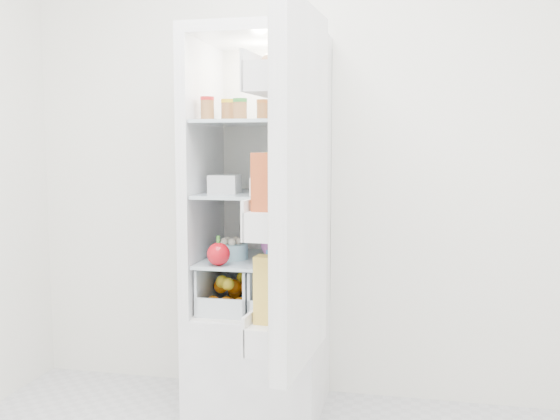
% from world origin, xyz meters
% --- Properties ---
extents(room_walls, '(3.02, 3.02, 2.61)m').
position_xyz_m(room_walls, '(0.00, 0.00, 1.59)').
color(room_walls, white).
rests_on(room_walls, ground).
extents(refrigerator, '(0.60, 0.60, 1.80)m').
position_xyz_m(refrigerator, '(-0.20, 1.25, 0.67)').
color(refrigerator, silver).
rests_on(refrigerator, ground).
extents(shelf_low, '(0.49, 0.53, 0.01)m').
position_xyz_m(shelf_low, '(-0.20, 1.19, 0.74)').
color(shelf_low, '#AEC1CC').
rests_on(shelf_low, refrigerator).
extents(shelf_mid, '(0.49, 0.53, 0.02)m').
position_xyz_m(shelf_mid, '(-0.20, 1.19, 1.05)').
color(shelf_mid, '#AEC1CC').
rests_on(shelf_mid, refrigerator).
extents(shelf_top, '(0.49, 0.53, 0.02)m').
position_xyz_m(shelf_top, '(-0.20, 1.19, 1.38)').
color(shelf_top, '#AEC1CC').
rests_on(shelf_top, refrigerator).
extents(crisper_left, '(0.23, 0.46, 0.22)m').
position_xyz_m(crisper_left, '(-0.32, 1.19, 0.61)').
color(crisper_left, silver).
rests_on(crisper_left, refrigerator).
extents(crisper_right, '(0.23, 0.46, 0.22)m').
position_xyz_m(crisper_right, '(-0.08, 1.19, 0.61)').
color(crisper_right, silver).
rests_on(crisper_right, refrigerator).
extents(condiment_jars, '(0.46, 0.34, 0.08)m').
position_xyz_m(condiment_jars, '(-0.21, 1.13, 1.43)').
color(condiment_jars, '#B21919').
rests_on(condiment_jars, shelf_top).
extents(squeeze_bottle, '(0.06, 0.06, 0.17)m').
position_xyz_m(squeeze_bottle, '(-0.04, 1.30, 1.47)').
color(squeeze_bottle, silver).
rests_on(squeeze_bottle, shelf_top).
extents(tub_white, '(0.14, 0.14, 0.08)m').
position_xyz_m(tub_white, '(-0.34, 1.12, 1.10)').
color(tub_white, silver).
rests_on(tub_white, shelf_mid).
extents(tub_cream, '(0.14, 0.14, 0.08)m').
position_xyz_m(tub_cream, '(-0.12, 1.03, 1.10)').
color(tub_cream, white).
rests_on(tub_cream, shelf_mid).
extents(tin_red, '(0.09, 0.09, 0.06)m').
position_xyz_m(tin_red, '(-0.02, 0.97, 1.09)').
color(tin_red, red).
rests_on(tin_red, shelf_mid).
extents(red_cabbage, '(0.19, 0.19, 0.19)m').
position_xyz_m(red_cabbage, '(-0.08, 1.11, 0.84)').
color(red_cabbage, '#541E59').
rests_on(red_cabbage, shelf_low).
extents(bell_pepper, '(0.10, 0.10, 0.10)m').
position_xyz_m(bell_pepper, '(-0.33, 0.97, 0.80)').
color(bell_pepper, '#B80B15').
rests_on(bell_pepper, shelf_low).
extents(mushroom_bowl, '(0.15, 0.15, 0.07)m').
position_xyz_m(mushroom_bowl, '(-0.32, 1.14, 0.78)').
color(mushroom_bowl, '#94CADC').
rests_on(mushroom_bowl, shelf_low).
extents(salad_bag, '(0.12, 0.12, 0.12)m').
position_xyz_m(salad_bag, '(-0.02, 1.06, 0.81)').
color(salad_bag, '#B0C896').
rests_on(salad_bag, shelf_low).
extents(citrus_pile, '(0.20, 0.31, 0.16)m').
position_xyz_m(citrus_pile, '(-0.32, 1.17, 0.58)').
color(citrus_pile, orange).
rests_on(citrus_pile, refrigerator).
extents(veg_pile, '(0.16, 0.30, 0.10)m').
position_xyz_m(veg_pile, '(-0.07, 1.18, 0.56)').
color(veg_pile, '#1B4C19').
rests_on(veg_pile, refrigerator).
extents(fridge_door, '(0.21, 0.60, 1.30)m').
position_xyz_m(fridge_door, '(0.08, 0.61, 1.09)').
color(fridge_door, silver).
rests_on(fridge_door, refrigerator).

